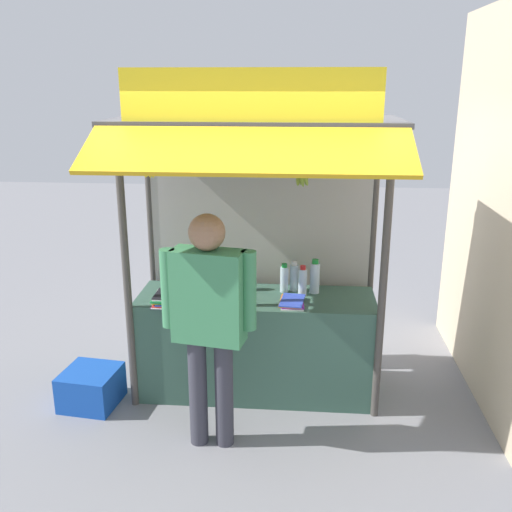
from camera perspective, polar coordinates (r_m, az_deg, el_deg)
name	(u,v)px	position (r m, az deg, el deg)	size (l,w,h in m)	color
ground_plane	(256,389)	(5.07, 0.00, -13.20)	(20.00, 20.00, 0.00)	gray
stall_counter	(256,344)	(4.87, 0.00, -8.82)	(1.96, 0.63, 0.86)	#385B4C
stall_structure	(257,206)	(4.59, 0.12, 5.00)	(2.16, 1.51, 2.65)	#4C4742
water_bottle_back_left	(238,277)	(4.80, -1.78, -2.07)	(0.07, 0.07, 0.26)	silver
water_bottle_front_left	(294,277)	(4.81, 3.83, -2.11)	(0.07, 0.07, 0.25)	silver
water_bottle_mid_right	(315,277)	(4.76, 5.92, -2.13)	(0.08, 0.08, 0.29)	silver
water_bottle_right	(284,279)	(4.77, 2.85, -2.29)	(0.07, 0.07, 0.25)	silver
water_bottle_left	(303,281)	(4.71, 4.70, -2.55)	(0.07, 0.07, 0.25)	silver
magazine_stack_front_right	(167,299)	(4.58, -8.95, -4.26)	(0.22, 0.27, 0.09)	purple
magazine_stack_mid_left	(206,292)	(4.72, -5.01, -3.65)	(0.21, 0.31, 0.06)	white
magazine_stack_center	(292,302)	(4.54, 3.63, -4.61)	(0.21, 0.31, 0.04)	white
banana_bunch_inner_left	(302,174)	(4.00, 4.67, 8.24)	(0.10, 0.10, 0.31)	#332D23
banana_bunch_inner_right	(150,165)	(4.13, -10.62, 8.94)	(0.10, 0.09, 0.26)	#332D23
vendor_person	(209,312)	(3.94, -4.74, -5.59)	(0.66, 0.29, 1.73)	#383842
plastic_crate	(91,387)	(4.99, -16.19, -12.53)	(0.43, 0.43, 0.30)	#194CB2
neighbour_wall	(499,207)	(5.02, 23.20, 4.50)	(0.20, 2.40, 3.17)	beige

